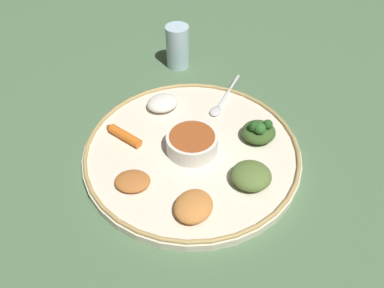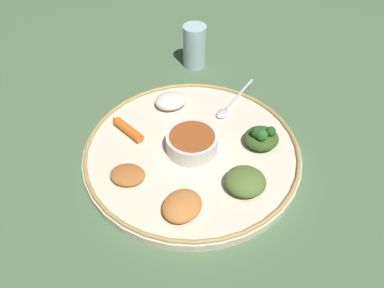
% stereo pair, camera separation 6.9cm
% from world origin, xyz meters
% --- Properties ---
extents(ground_plane, '(2.40, 2.40, 0.00)m').
position_xyz_m(ground_plane, '(0.00, 0.00, 0.00)').
color(ground_plane, '#4C6B47').
extents(platter, '(0.43, 0.43, 0.02)m').
position_xyz_m(platter, '(0.00, 0.00, 0.01)').
color(platter, beige).
rests_on(platter, ground_plane).
extents(platter_rim, '(0.43, 0.43, 0.01)m').
position_xyz_m(platter_rim, '(0.00, 0.00, 0.02)').
color(platter_rim, tan).
rests_on(platter_rim, platter).
extents(center_bowl, '(0.10, 0.10, 0.04)m').
position_xyz_m(center_bowl, '(0.00, 0.00, 0.04)').
color(center_bowl, silver).
rests_on(center_bowl, platter).
extents(spoon, '(0.14, 0.10, 0.01)m').
position_xyz_m(spoon, '(0.13, 0.09, 0.02)').
color(spoon, silver).
rests_on(spoon, platter).
extents(greens_pile, '(0.08, 0.08, 0.05)m').
position_xyz_m(greens_pile, '(0.13, -0.04, 0.04)').
color(greens_pile, '#385623').
rests_on(greens_pile, platter).
extents(carrot_near_spoon, '(0.05, 0.09, 0.02)m').
position_xyz_m(carrot_near_spoon, '(-0.10, 0.10, 0.03)').
color(carrot_near_spoon, orange).
rests_on(carrot_near_spoon, platter).
extents(mound_squash, '(0.10, 0.09, 0.03)m').
position_xyz_m(mound_squash, '(-0.07, -0.13, 0.03)').
color(mound_squash, '#C67A38').
rests_on(mound_squash, platter).
extents(mound_collards, '(0.10, 0.10, 0.03)m').
position_xyz_m(mound_collards, '(0.05, -0.13, 0.03)').
color(mound_collards, '#567033').
rests_on(mound_collards, platter).
extents(mound_chickpea, '(0.08, 0.08, 0.02)m').
position_xyz_m(mound_chickpea, '(-0.14, -0.02, 0.03)').
color(mound_chickpea, '#B2662D').
rests_on(mound_chickpea, platter).
extents(mound_rice_white, '(0.07, 0.06, 0.03)m').
position_xyz_m(mound_rice_white, '(0.01, 0.14, 0.03)').
color(mound_rice_white, silver).
rests_on(mound_rice_white, platter).
extents(drinking_glass, '(0.06, 0.06, 0.11)m').
position_xyz_m(drinking_glass, '(0.14, 0.30, 0.05)').
color(drinking_glass, silver).
rests_on(drinking_glass, ground_plane).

